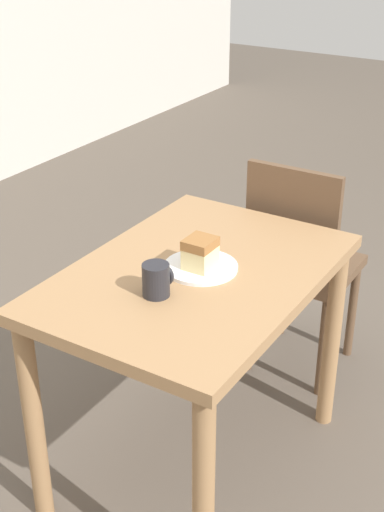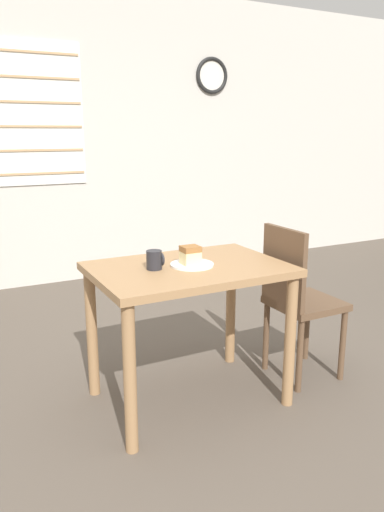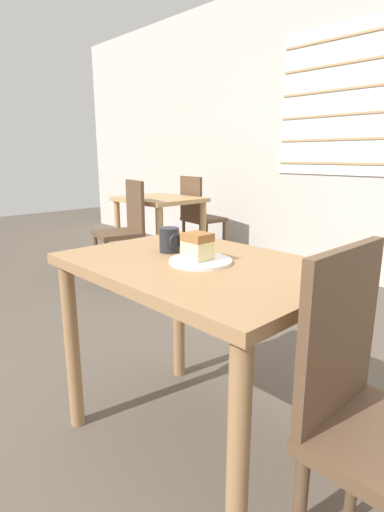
% 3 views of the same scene
% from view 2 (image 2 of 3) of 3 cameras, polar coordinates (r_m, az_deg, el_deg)
% --- Properties ---
extents(ground_plane, '(14.00, 14.00, 0.00)m').
position_cam_2_polar(ground_plane, '(2.57, 2.45, -20.33)').
color(ground_plane, brown).
extents(wall_back, '(10.00, 0.10, 2.80)m').
position_cam_2_polar(wall_back, '(4.98, -15.46, 12.98)').
color(wall_back, beige).
rests_on(wall_back, ground_plane).
extents(dining_table_near, '(1.00, 0.70, 0.77)m').
position_cam_2_polar(dining_table_near, '(2.64, -0.37, -3.74)').
color(dining_table_near, '#9E754C').
rests_on(dining_table_near, ground_plane).
extents(chair_near_window, '(0.38, 0.38, 0.93)m').
position_cam_2_polar(chair_near_window, '(3.00, 11.94, -4.58)').
color(chair_near_window, brown).
rests_on(chair_near_window, ground_plane).
extents(plate, '(0.23, 0.23, 0.01)m').
position_cam_2_polar(plate, '(2.61, 0.00, -0.99)').
color(plate, white).
rests_on(plate, dining_table_near).
extents(cake_slice, '(0.09, 0.08, 0.10)m').
position_cam_2_polar(cake_slice, '(2.59, -0.18, 0.12)').
color(cake_slice, beige).
rests_on(cake_slice, plate).
extents(coffee_mug, '(0.09, 0.08, 0.10)m').
position_cam_2_polar(coffee_mug, '(2.54, -4.27, -0.45)').
color(coffee_mug, '#232328').
rests_on(coffee_mug, dining_table_near).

